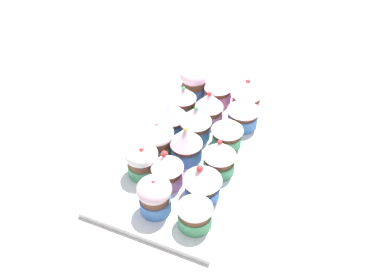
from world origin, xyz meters
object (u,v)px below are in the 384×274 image
cupcake_4 (142,159)px  baking_tray (192,150)px  cupcake_1 (183,100)px  cupcake_10 (157,196)px  cupcake_7 (196,122)px  cupcake_11 (247,96)px  cupcake_6 (209,107)px  cupcake_5 (218,89)px  cupcake_8 (187,143)px  cupcake_3 (157,139)px  cupcake_14 (219,157)px  cupcake_9 (167,169)px  cupcake_13 (227,131)px  cupcake_15 (202,181)px  cupcake_0 (194,81)px  cupcake_16 (195,209)px  cupcake_12 (243,111)px  cupcake_2 (171,115)px

cupcake_4 → baking_tray: bearing=148.2°
cupcake_1 → cupcake_10: 25.88cm
cupcake_4 → cupcake_7: cupcake_7 is taller
cupcake_10 → cupcake_11: size_ratio=1.02×
baking_tray → cupcake_11: bearing=159.5°
cupcake_6 → cupcake_7: bearing=-6.3°
cupcake_5 → cupcake_8: (18.62, 0.63, 0.49)cm
cupcake_1 → cupcake_3: 12.56cm
cupcake_10 → cupcake_14: bearing=153.1°
cupcake_6 → cupcake_9: bearing=-2.0°
cupcake_9 → cupcake_13: 14.78cm
cupcake_8 → cupcake_14: 6.72cm
cupcake_4 → cupcake_13: 17.43cm
cupcake_15 → cupcake_4: bearing=-93.4°
cupcake_0 → cupcake_16: 34.61cm
cupcake_4 → cupcake_3: bearing=179.7°
cupcake_11 → cupcake_15: bearing=0.3°
cupcake_3 → cupcake_11: (-19.24, 11.69, 0.11)cm
cupcake_10 → cupcake_16: (0.15, 6.65, 0.11)cm
baking_tray → cupcake_9: 10.48cm
cupcake_0 → cupcake_7: 13.67cm
cupcake_8 → cupcake_7: bearing=-172.9°
cupcake_5 → cupcake_13: 13.73cm
baking_tray → cupcake_12: 13.19cm
cupcake_4 → cupcake_16: bearing=62.6°
cupcake_0 → cupcake_8: (18.69, 6.25, 0.08)cm
cupcake_7 → cupcake_12: bearing=132.4°
cupcake_4 → cupcake_11: 27.80cm
cupcake_5 → cupcake_8: 18.64cm
cupcake_4 → cupcake_1: bearing=-179.9°
cupcake_8 → cupcake_15: bearing=39.3°
baking_tray → cupcake_15: size_ratio=6.04×
cupcake_4 → cupcake_16: 14.57cm
cupcake_4 → cupcake_7: size_ratio=0.90×
cupcake_2 → cupcake_11: (-12.47, 11.81, -0.37)cm
cupcake_12 → cupcake_7: bearing=-47.6°
cupcake_13 → cupcake_9: bearing=-26.0°
cupcake_5 → cupcake_14: (19.38, 7.29, 0.23)cm
cupcake_3 → cupcake_8: (-0.60, 5.87, 0.56)cm
cupcake_8 → cupcake_16: (13.28, 7.03, -0.13)cm
cupcake_1 → cupcake_7: (5.80, 5.18, 0.46)cm
cupcake_14 → cupcake_13: bearing=-172.4°
cupcake_5 → cupcake_6: cupcake_6 is taller
cupcake_5 → cupcake_12: bearing=53.4°
cupcake_6 → cupcake_16: size_ratio=0.98×
cupcake_0 → cupcake_3: 19.30cm
cupcake_8 → cupcake_11: 19.53cm
cupcake_0 → cupcake_12: bearing=66.8°
cupcake_11 → cupcake_13: (12.20, -0.12, 0.03)cm
cupcake_4 → cupcake_8: 8.84cm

